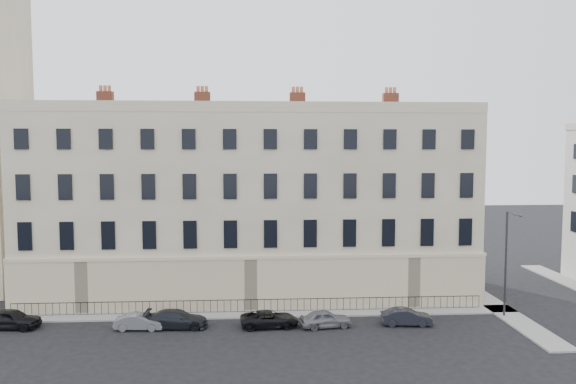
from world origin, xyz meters
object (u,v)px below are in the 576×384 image
(car_a, at_px, (11,319))
(car_b, at_px, (139,322))
(car_c, at_px, (177,319))
(car_d, at_px, (270,319))
(streetlamp, at_px, (507,259))
(car_e, at_px, (326,319))
(car_f, at_px, (406,317))

(car_a, distance_m, car_b, 8.89)
(car_c, relative_size, car_d, 1.06)
(car_a, bearing_deg, car_c, -86.50)
(car_a, relative_size, streetlamp, 0.52)
(car_b, height_order, streetlamp, streetlamp)
(car_a, relative_size, car_c, 0.94)
(car_a, xyz_separation_m, car_c, (11.35, -0.56, -0.06))
(car_d, bearing_deg, car_a, 83.61)
(car_b, height_order, car_c, car_c)
(car_b, distance_m, car_d, 8.87)
(car_c, relative_size, car_e, 1.21)
(car_a, height_order, streetlamp, streetlamp)
(streetlamp, bearing_deg, car_c, -164.48)
(car_f, bearing_deg, car_e, 96.62)
(car_c, xyz_separation_m, car_d, (6.38, -0.22, -0.06))
(car_b, xyz_separation_m, streetlamp, (26.12, 1.09, 3.76))
(car_b, relative_size, car_c, 0.78)
(car_d, relative_size, streetlamp, 0.52)
(car_a, relative_size, car_e, 1.14)
(streetlamp, bearing_deg, car_f, -157.06)
(car_a, height_order, car_f, car_a)
(car_f, bearing_deg, car_a, 93.38)
(car_b, relative_size, car_d, 0.82)
(car_a, relative_size, car_f, 1.14)
(streetlamp, bearing_deg, car_e, -160.59)
(car_a, height_order, car_e, car_a)
(car_e, xyz_separation_m, car_f, (5.70, 0.12, -0.02))
(car_a, bearing_deg, car_f, -85.73)
(car_c, distance_m, car_d, 6.38)
(car_d, bearing_deg, car_f, -95.04)
(car_c, bearing_deg, car_b, 97.24)
(car_c, height_order, car_d, car_c)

